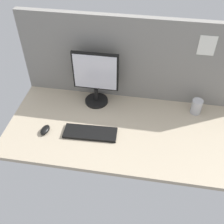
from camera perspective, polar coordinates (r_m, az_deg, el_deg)
name	(u,v)px	position (r cm, az deg, el deg)	size (l,w,h in cm)	color
ground_plane	(133,130)	(198.63, 4.35, -3.68)	(180.00, 80.00, 3.00)	tan
cubicle_wall_back	(141,60)	(205.68, 6.01, 10.58)	(180.00, 5.50, 66.10)	gray
monitor	(96,77)	(204.67, -3.43, 7.20)	(34.01, 18.00, 43.22)	black
keyboard	(90,133)	(193.16, -4.51, -4.33)	(37.00, 13.00, 2.00)	black
mouse	(45,130)	(199.22, -13.69, -3.61)	(5.60, 9.60, 3.40)	black
mug_steel	(197,107)	(214.58, 17.12, 1.09)	(7.98, 7.98, 11.49)	#B2B2B7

